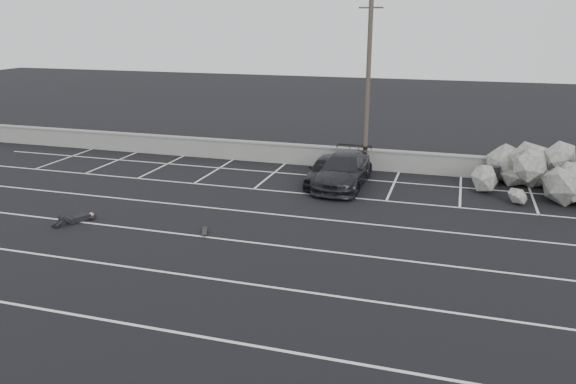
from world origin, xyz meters
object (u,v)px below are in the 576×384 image
(skateboard, at_px, (205,232))
(car_left, at_px, (328,170))
(trash_bin, at_px, (493,175))
(utility_pole, at_px, (368,87))
(person, at_px, (81,215))
(riprap_pile, at_px, (547,178))
(car_right, at_px, (343,170))

(skateboard, bearing_deg, car_left, 46.60)
(trash_bin, bearing_deg, utility_pole, 177.31)
(utility_pole, relative_size, trash_bin, 9.42)
(trash_bin, distance_m, person, 18.16)
(utility_pole, relative_size, riprap_pile, 1.30)
(riprap_pile, xyz_separation_m, skateboard, (-12.38, -8.97, -0.59))
(car_right, xyz_separation_m, trash_bin, (6.65, 2.21, -0.28))
(car_right, height_order, skateboard, car_right)
(utility_pole, xyz_separation_m, trash_bin, (6.07, -0.29, -3.82))
(utility_pole, xyz_separation_m, riprap_pile, (8.25, -0.92, -3.62))
(utility_pole, distance_m, riprap_pile, 9.06)
(trash_bin, bearing_deg, riprap_pile, -16.24)
(car_left, distance_m, car_right, 0.72)
(trash_bin, distance_m, riprap_pile, 2.28)
(riprap_pile, xyz_separation_m, person, (-17.50, -9.12, -0.45))
(car_left, xyz_separation_m, person, (-7.96, -7.58, -0.47))
(trash_bin, distance_m, skateboard, 14.02)
(car_right, relative_size, skateboard, 7.31)
(trash_bin, xyz_separation_m, person, (-15.31, -9.75, -0.25))
(trash_bin, bearing_deg, car_right, -161.63)
(skateboard, bearing_deg, riprap_pile, 13.43)
(riprap_pile, height_order, person, riprap_pile)
(riprap_pile, relative_size, skateboard, 9.36)
(car_right, xyz_separation_m, skateboard, (-3.55, -7.40, -0.67))
(trash_bin, bearing_deg, car_left, -163.52)
(car_right, distance_m, trash_bin, 7.01)
(person, height_order, skateboard, person)
(car_left, bearing_deg, utility_pole, 63.17)
(riprap_pile, bearing_deg, trash_bin, 163.76)
(car_right, bearing_deg, car_left, 178.88)
(person, bearing_deg, riprap_pile, 52.40)
(utility_pole, bearing_deg, riprap_pile, -6.37)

